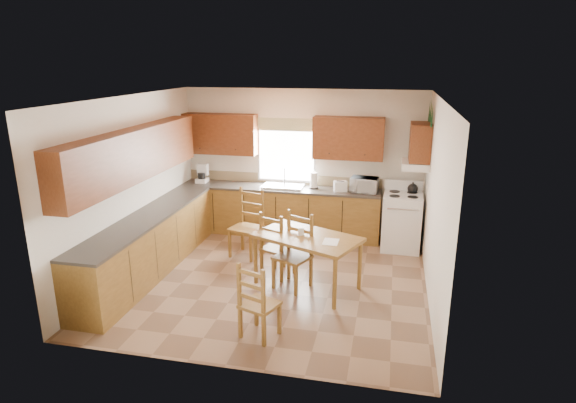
% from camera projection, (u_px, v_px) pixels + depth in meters
% --- Properties ---
extents(floor, '(4.50, 4.50, 0.00)m').
position_uv_depth(floor, '(274.00, 279.00, 7.32)').
color(floor, '#86674D').
rests_on(floor, ground).
extents(ceiling, '(4.50, 4.50, 0.00)m').
position_uv_depth(ceiling, '(273.00, 98.00, 6.55)').
color(ceiling, '#9C592D').
rests_on(ceiling, floor).
extents(wall_left, '(4.50, 4.50, 0.00)m').
position_uv_depth(wall_left, '(132.00, 185.00, 7.40)').
color(wall_left, silver).
rests_on(wall_left, floor).
extents(wall_right, '(4.50, 4.50, 0.00)m').
position_uv_depth(wall_right, '(435.00, 203.00, 6.47)').
color(wall_right, silver).
rests_on(wall_right, floor).
extents(wall_back, '(4.50, 4.50, 0.00)m').
position_uv_depth(wall_back, '(302.00, 162.00, 9.04)').
color(wall_back, silver).
rests_on(wall_back, floor).
extents(wall_front, '(4.50, 4.50, 0.00)m').
position_uv_depth(wall_front, '(219.00, 252.00, 4.83)').
color(wall_front, silver).
rests_on(wall_front, floor).
extents(lower_cab_back, '(3.75, 0.60, 0.88)m').
position_uv_depth(lower_cab_back, '(280.00, 211.00, 9.10)').
color(lower_cab_back, brown).
rests_on(lower_cab_back, floor).
extents(lower_cab_left, '(0.60, 3.60, 0.88)m').
position_uv_depth(lower_cab_left, '(150.00, 245.00, 7.45)').
color(lower_cab_left, brown).
rests_on(lower_cab_left, floor).
extents(counter_back, '(3.75, 0.63, 0.04)m').
position_uv_depth(counter_back, '(279.00, 188.00, 8.97)').
color(counter_back, '#3D3732').
rests_on(counter_back, lower_cab_back).
extents(counter_left, '(0.63, 3.60, 0.04)m').
position_uv_depth(counter_left, '(147.00, 217.00, 7.32)').
color(counter_left, '#3D3732').
rests_on(counter_left, lower_cab_left).
extents(backsplash, '(3.75, 0.01, 0.18)m').
position_uv_depth(backsplash, '(283.00, 179.00, 9.21)').
color(backsplash, '#8C7A58').
rests_on(backsplash, counter_back).
extents(upper_cab_back_left, '(1.41, 0.33, 0.75)m').
position_uv_depth(upper_cab_back_left, '(220.00, 134.00, 9.06)').
color(upper_cab_back_left, brown).
rests_on(upper_cab_back_left, wall_back).
extents(upper_cab_back_right, '(1.25, 0.33, 0.75)m').
position_uv_depth(upper_cab_back_right, '(348.00, 138.00, 8.57)').
color(upper_cab_back_right, brown).
rests_on(upper_cab_back_right, wall_back).
extents(upper_cab_left, '(0.33, 3.60, 0.75)m').
position_uv_depth(upper_cab_left, '(133.00, 155.00, 7.08)').
color(upper_cab_left, brown).
rests_on(upper_cab_left, wall_left).
extents(upper_cab_stove, '(0.33, 0.62, 0.62)m').
position_uv_depth(upper_cab_stove, '(420.00, 142.00, 7.90)').
color(upper_cab_stove, brown).
rests_on(upper_cab_stove, wall_right).
extents(range_hood, '(0.44, 0.62, 0.12)m').
position_uv_depth(range_hood, '(415.00, 165.00, 8.02)').
color(range_hood, silver).
rests_on(range_hood, wall_right).
extents(window_frame, '(1.13, 0.02, 1.18)m').
position_uv_depth(window_frame, '(286.00, 151.00, 9.02)').
color(window_frame, silver).
rests_on(window_frame, wall_back).
extents(window_pane, '(1.05, 0.01, 1.10)m').
position_uv_depth(window_pane, '(286.00, 151.00, 9.01)').
color(window_pane, white).
rests_on(window_pane, wall_back).
extents(window_valance, '(1.19, 0.01, 0.24)m').
position_uv_depth(window_valance, '(286.00, 125.00, 8.85)').
color(window_valance, '#5B763C').
rests_on(window_valance, wall_back).
extents(sink_basin, '(0.75, 0.45, 0.04)m').
position_uv_depth(sink_basin, '(283.00, 186.00, 8.94)').
color(sink_basin, silver).
rests_on(sink_basin, counter_back).
extents(pine_decal_a, '(0.22, 0.22, 0.36)m').
position_uv_depth(pine_decal_a, '(432.00, 115.00, 7.43)').
color(pine_decal_a, '#184624').
rests_on(pine_decal_a, wall_right).
extents(pine_decal_b, '(0.22, 0.22, 0.36)m').
position_uv_depth(pine_decal_b, '(431.00, 110.00, 7.72)').
color(pine_decal_b, '#184624').
rests_on(pine_decal_b, wall_right).
extents(pine_decal_c, '(0.22, 0.22, 0.36)m').
position_uv_depth(pine_decal_c, '(430.00, 111.00, 8.03)').
color(pine_decal_c, '#184624').
rests_on(pine_decal_c, wall_right).
extents(stove, '(0.67, 0.69, 0.97)m').
position_uv_depth(stove, '(402.00, 222.00, 8.37)').
color(stove, silver).
rests_on(stove, floor).
extents(coffeemaker, '(0.29, 0.31, 0.36)m').
position_uv_depth(coffeemaker, '(202.00, 173.00, 9.25)').
color(coffeemaker, silver).
rests_on(coffeemaker, counter_back).
extents(paper_towel, '(0.17, 0.17, 0.30)m').
position_uv_depth(paper_towel, '(314.00, 180.00, 8.83)').
color(paper_towel, white).
rests_on(paper_towel, counter_back).
extents(toaster, '(0.26, 0.21, 0.19)m').
position_uv_depth(toaster, '(340.00, 186.00, 8.64)').
color(toaster, silver).
rests_on(toaster, counter_back).
extents(microwave, '(0.47, 0.36, 0.27)m').
position_uv_depth(microwave, '(364.00, 185.00, 8.60)').
color(microwave, silver).
rests_on(microwave, counter_back).
extents(dining_table, '(1.67, 1.34, 0.78)m').
position_uv_depth(dining_table, '(307.00, 261.00, 6.98)').
color(dining_table, brown).
rests_on(dining_table, floor).
extents(chair_near_left, '(0.55, 0.54, 1.02)m').
position_uv_depth(chair_near_left, '(278.00, 244.00, 7.31)').
color(chair_near_left, brown).
rests_on(chair_near_left, floor).
extents(chair_near_right, '(0.51, 0.50, 0.96)m').
position_uv_depth(chair_near_right, '(260.00, 300.00, 5.69)').
color(chair_near_right, brown).
rests_on(chair_near_right, floor).
extents(chair_far_left, '(0.58, 0.56, 1.13)m').
position_uv_depth(chair_far_left, '(246.00, 224.00, 8.02)').
color(chair_far_left, brown).
rests_on(chair_far_left, floor).
extents(chair_far_right, '(0.60, 0.59, 1.09)m').
position_uv_depth(chair_far_right, '(292.00, 252.00, 6.90)').
color(chair_far_right, brown).
rests_on(chair_far_right, floor).
extents(table_paper, '(0.21, 0.28, 0.00)m').
position_uv_depth(table_paper, '(331.00, 242.00, 6.65)').
color(table_paper, white).
rests_on(table_paper, dining_table).
extents(table_card, '(0.08, 0.05, 0.11)m').
position_uv_depth(table_card, '(301.00, 232.00, 6.88)').
color(table_card, white).
rests_on(table_card, dining_table).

